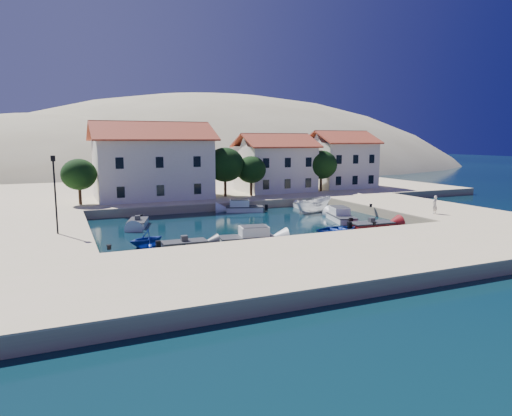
# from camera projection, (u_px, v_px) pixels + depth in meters

# --- Properties ---
(ground) EXTENTS (400.00, 400.00, 0.00)m
(ground) POSITION_uv_depth(u_px,v_px,m) (298.00, 247.00, 36.26)
(ground) COLOR black
(ground) RESTS_ON ground
(quay_south) EXTENTS (52.00, 12.00, 1.00)m
(quay_south) POSITION_uv_depth(u_px,v_px,m) (341.00, 259.00, 30.74)
(quay_south) COLOR beige
(quay_south) RESTS_ON ground
(quay_east) EXTENTS (11.00, 20.00, 1.00)m
(quay_east) POSITION_uv_depth(u_px,v_px,m) (411.00, 208.00, 53.35)
(quay_east) COLOR beige
(quay_east) RESTS_ON ground
(quay_west) EXTENTS (8.00, 20.00, 1.00)m
(quay_west) POSITION_uv_depth(u_px,v_px,m) (38.00, 237.00, 37.75)
(quay_west) COLOR beige
(quay_west) RESTS_ON ground
(quay_north) EXTENTS (80.00, 36.00, 1.00)m
(quay_north) POSITION_uv_depth(u_px,v_px,m) (192.00, 191.00, 71.43)
(quay_north) COLOR beige
(quay_north) RESTS_ON ground
(hills) EXTENTS (254.00, 176.00, 99.00)m
(hills) POSITION_uv_depth(u_px,v_px,m) (179.00, 231.00, 159.96)
(hills) COLOR tan
(hills) RESTS_ON ground
(building_left) EXTENTS (14.70, 9.45, 9.70)m
(building_left) POSITION_uv_depth(u_px,v_px,m) (152.00, 160.00, 58.40)
(building_left) COLOR silver
(building_left) RESTS_ON quay_north
(building_mid) EXTENTS (10.50, 8.40, 8.30)m
(building_mid) POSITION_uv_depth(u_px,v_px,m) (275.00, 162.00, 66.52)
(building_mid) COLOR silver
(building_mid) RESTS_ON quay_north
(building_right) EXTENTS (9.45, 8.40, 8.80)m
(building_right) POSITION_uv_depth(u_px,v_px,m) (340.00, 159.00, 72.13)
(building_right) COLOR silver
(building_right) RESTS_ON quay_north
(trees) EXTENTS (37.30, 5.30, 6.45)m
(trees) POSITION_uv_depth(u_px,v_px,m) (236.00, 167.00, 60.41)
(trees) COLOR #382314
(trees) RESTS_ON quay_north
(lamppost) EXTENTS (0.35, 0.25, 6.22)m
(lamppost) POSITION_uv_depth(u_px,v_px,m) (55.00, 187.00, 35.90)
(lamppost) COLOR black
(lamppost) RESTS_ON quay_west
(bollards) EXTENTS (29.36, 9.56, 0.30)m
(bollards) POSITION_uv_depth(u_px,v_px,m) (305.00, 222.00, 40.70)
(bollards) COLOR black
(bollards) RESTS_ON ground
(motorboat_grey_sw) EXTENTS (3.52, 1.65, 1.25)m
(motorboat_grey_sw) POSITION_uv_depth(u_px,v_px,m) (184.00, 245.00, 35.60)
(motorboat_grey_sw) COLOR #35363A
(motorboat_grey_sw) RESTS_ON ground
(cabin_cruiser_south) EXTENTS (4.68, 2.56, 1.60)m
(cabin_cruiser_south) POSITION_uv_depth(u_px,v_px,m) (247.00, 238.00, 37.35)
(cabin_cruiser_south) COLOR white
(cabin_cruiser_south) RESTS_ON ground
(rowboat_south) EXTENTS (4.56, 3.51, 0.88)m
(rowboat_south) POSITION_uv_depth(u_px,v_px,m) (339.00, 233.00, 41.85)
(rowboat_south) COLOR #1B3596
(rowboat_south) RESTS_ON ground
(motorboat_red_se) EXTENTS (4.26, 2.08, 1.25)m
(motorboat_red_se) POSITION_uv_depth(u_px,v_px,m) (371.00, 226.00, 43.72)
(motorboat_red_se) COLOR maroon
(motorboat_red_se) RESTS_ON ground
(cabin_cruiser_east) EXTENTS (3.02, 5.03, 1.60)m
(cabin_cruiser_east) POSITION_uv_depth(u_px,v_px,m) (341.00, 217.00, 47.76)
(cabin_cruiser_east) COLOR white
(cabin_cruiser_east) RESTS_ON ground
(boat_east) EXTENTS (5.39, 2.94, 1.97)m
(boat_east) POSITION_uv_depth(u_px,v_px,m) (314.00, 213.00, 53.24)
(boat_east) COLOR white
(boat_east) RESTS_ON ground
(motorboat_white_ne) EXTENTS (1.89, 3.53, 1.25)m
(motorboat_white_ne) POSITION_uv_depth(u_px,v_px,m) (304.00, 206.00, 56.49)
(motorboat_white_ne) COLOR white
(motorboat_white_ne) RESTS_ON ground
(rowboat_west) EXTENTS (3.58, 3.35, 1.52)m
(rowboat_west) POSITION_uv_depth(u_px,v_px,m) (146.00, 246.00, 36.48)
(rowboat_west) COLOR #1B3596
(rowboat_west) RESTS_ON ground
(motorboat_white_west) EXTENTS (2.77, 4.22, 1.25)m
(motorboat_white_west) POSITION_uv_depth(u_px,v_px,m) (138.00, 223.00, 44.97)
(motorboat_white_west) COLOR white
(motorboat_white_west) RESTS_ON ground
(cabin_cruiser_north) EXTENTS (4.77, 3.26, 1.60)m
(cabin_cruiser_north) POSITION_uv_depth(u_px,v_px,m) (245.00, 208.00, 54.11)
(cabin_cruiser_north) COLOR white
(cabin_cruiser_north) RESTS_ON ground
(pedestrian) EXTENTS (0.79, 0.64, 1.86)m
(pedestrian) POSITION_uv_depth(u_px,v_px,m) (435.00, 205.00, 46.15)
(pedestrian) COLOR beige
(pedestrian) RESTS_ON quay_east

